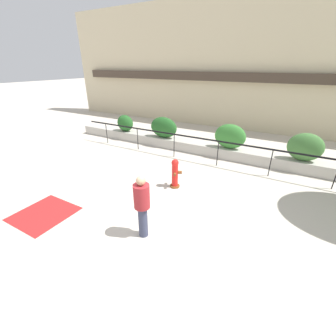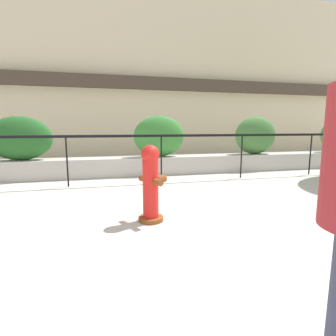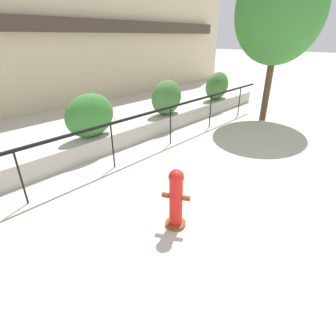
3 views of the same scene
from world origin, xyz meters
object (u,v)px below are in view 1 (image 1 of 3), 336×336
hedge_bush_0 (125,123)px  hedge_bush_1 (164,127)px  hedge_bush_3 (305,147)px  hedge_bush_2 (230,136)px  fire_hydrant (175,173)px  pedestrian (142,203)px

hedge_bush_0 → hedge_bush_1: size_ratio=0.67×
hedge_bush_3 → hedge_bush_2: bearing=180.0°
hedge_bush_1 → fire_hydrant: bearing=-54.6°
hedge_bush_1 → hedge_bush_3: hedge_bush_3 is taller
hedge_bush_3 → pedestrian: pedestrian is taller
hedge_bush_2 → pedestrian: pedestrian is taller
pedestrian → hedge_bush_3: bearing=61.4°
hedge_bush_2 → hedge_bush_3: bearing=0.0°
pedestrian → fire_hydrant: bearing=100.1°
fire_hydrant → pedestrian: size_ratio=0.62×
hedge_bush_2 → hedge_bush_3: (3.03, 0.00, 0.00)m
hedge_bush_2 → pedestrian: size_ratio=0.83×
hedge_bush_3 → fire_hydrant: size_ratio=1.24×
hedge_bush_0 → hedge_bush_2: 6.15m
hedge_bush_2 → fire_hydrant: (-0.92, -3.70, -0.52)m
hedge_bush_1 → hedge_bush_2: hedge_bush_2 is taller
hedge_bush_2 → fire_hydrant: hedge_bush_2 is taller
hedge_bush_2 → hedge_bush_3: hedge_bush_3 is taller
hedge_bush_1 → pedestrian: (3.11, -6.38, -0.06)m
hedge_bush_0 → hedge_bush_1: hedge_bush_1 is taller
hedge_bush_1 → pedestrian: pedestrian is taller
hedge_bush_0 → hedge_bush_3: 9.18m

